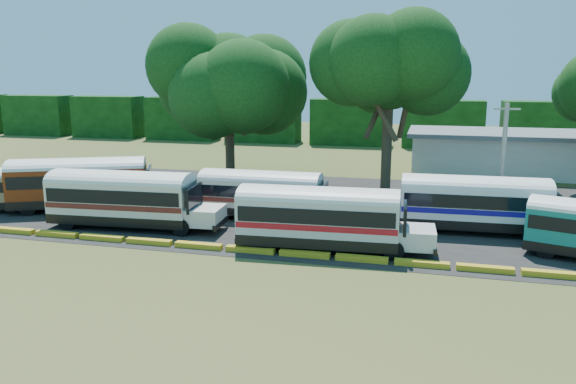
% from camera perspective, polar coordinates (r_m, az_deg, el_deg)
% --- Properties ---
extents(ground, '(160.00, 160.00, 0.00)m').
position_cam_1_polar(ground, '(30.07, -7.18, -6.48)').
color(ground, '#334818').
rests_on(ground, ground).
extents(asphalt_strip, '(64.00, 24.00, 0.02)m').
position_cam_1_polar(asphalt_strip, '(40.77, 0.30, -1.39)').
color(asphalt_strip, black).
rests_on(asphalt_strip, ground).
extents(curb, '(53.70, 0.45, 0.30)m').
position_cam_1_polar(curb, '(30.90, -6.50, -5.65)').
color(curb, gold).
rests_on(curb, ground).
extents(terminal_building, '(19.00, 9.00, 4.00)m').
position_cam_1_polar(terminal_building, '(57.43, 21.66, 3.76)').
color(terminal_building, silver).
rests_on(terminal_building, ground).
extents(treeline_backdrop, '(130.00, 4.00, 6.00)m').
position_cam_1_polar(treeline_backdrop, '(75.49, 6.26, 7.09)').
color(treeline_backdrop, black).
rests_on(treeline_backdrop, ground).
extents(bus_red, '(11.31, 7.10, 3.68)m').
position_cam_1_polar(bus_red, '(41.78, -20.13, 1.13)').
color(bus_red, black).
rests_on(bus_red, ground).
extents(bus_cream_west, '(11.05, 3.40, 3.58)m').
position_cam_1_polar(bus_cream_west, '(36.06, -16.19, -0.39)').
color(bus_cream_west, black).
rests_on(bus_cream_west, ground).
extents(bus_cream_east, '(9.81, 2.56, 3.22)m').
position_cam_1_polar(bus_cream_east, '(36.84, -2.47, 0.02)').
color(bus_cream_east, black).
rests_on(bus_cream_east, ground).
extents(bus_white_red, '(10.74, 3.20, 3.49)m').
position_cam_1_polar(bus_white_red, '(30.41, 3.52, -2.31)').
color(bus_white_red, black).
rests_on(bus_white_red, ground).
extents(bus_white_blue, '(10.57, 2.95, 3.45)m').
position_cam_1_polar(bus_white_blue, '(35.53, 18.70, -0.86)').
color(bus_white_blue, black).
rests_on(bus_white_blue, ground).
extents(tree_west, '(10.19, 10.19, 12.80)m').
position_cam_1_polar(tree_west, '(49.41, -6.08, 11.47)').
color(tree_west, '#36291B').
rests_on(tree_west, ground).
extents(tree_center, '(8.62, 8.62, 12.96)m').
position_cam_1_polar(tree_center, '(44.58, 10.28, 12.18)').
color(tree_center, '#36291B').
rests_on(tree_center, ground).
extents(utility_pole, '(1.60, 0.30, 7.62)m').
position_cam_1_polar(utility_pole, '(38.70, 20.98, 2.97)').
color(utility_pole, gray).
rests_on(utility_pole, ground).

